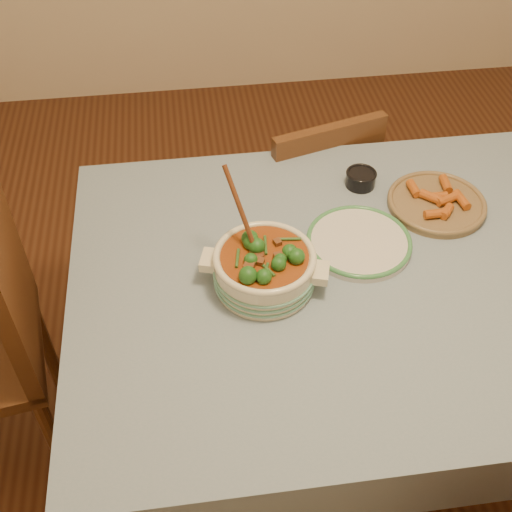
{
  "coord_description": "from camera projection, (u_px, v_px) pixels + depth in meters",
  "views": [
    {
      "loc": [
        -0.52,
        -1.07,
        1.92
      ],
      "look_at": [
        -0.38,
        0.01,
        0.84
      ],
      "focal_mm": 45.0,
      "sensor_mm": 36.0,
      "label": 1
    }
  ],
  "objects": [
    {
      "name": "chair_far",
      "position": [
        310.0,
        198.0,
        2.27
      ],
      "size": [
        0.47,
        0.47,
        0.82
      ],
      "rotation": [
        0.0,
        0.0,
        3.41
      ],
      "color": "brown",
      "rests_on": "floor"
    },
    {
      "name": "condiment_bowl",
      "position": [
        361.0,
        178.0,
        1.84
      ],
      "size": [
        0.11,
        0.11,
        0.05
      ],
      "rotation": [
        0.0,
        0.0,
        0.36
      ],
      "color": "black",
      "rests_on": "dining_table"
    },
    {
      "name": "stew_casserole",
      "position": [
        264.0,
        266.0,
        1.54
      ],
      "size": [
        0.32,
        0.3,
        0.29
      ],
      "rotation": [
        0.0,
        0.0,
        -0.29
      ],
      "color": "beige",
      "rests_on": "dining_table"
    },
    {
      "name": "fried_plate",
      "position": [
        437.0,
        202.0,
        1.78
      ],
      "size": [
        0.29,
        0.29,
        0.05
      ],
      "rotation": [
        0.0,
        0.0,
        -0.08
      ],
      "color": "olive",
      "rests_on": "dining_table"
    },
    {
      "name": "dining_table",
      "position": [
        398.0,
        292.0,
        1.69
      ],
      "size": [
        1.68,
        1.08,
        0.76
      ],
      "color": "brown",
      "rests_on": "floor"
    },
    {
      "name": "white_plate",
      "position": [
        359.0,
        242.0,
        1.67
      ],
      "size": [
        0.35,
        0.35,
        0.02
      ],
      "rotation": [
        0.0,
        0.0,
        -0.35
      ],
      "color": "silver",
      "rests_on": "dining_table"
    },
    {
      "name": "floor",
      "position": [
        367.0,
        424.0,
        2.16
      ],
      "size": [
        4.5,
        4.5,
        0.0
      ],
      "primitive_type": "plane",
      "color": "#442113",
      "rests_on": "ground"
    }
  ]
}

